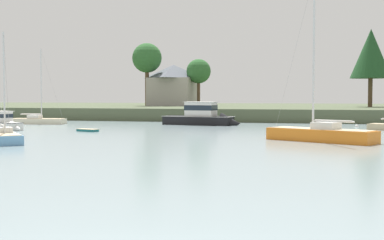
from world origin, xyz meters
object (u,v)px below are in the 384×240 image
(dinghy_teal, at_px, (88,130))
(cruiser_black, at_px, (205,119))
(sailboat_cream, at_px, (37,122))
(mooring_buoy_white, at_px, (357,126))
(sailboat_orange, at_px, (321,138))
(sailboat_skyblue, at_px, (4,140))
(cruiser_white, at_px, (4,125))

(dinghy_teal, distance_m, cruiser_black, 18.52)
(sailboat_cream, height_order, mooring_buoy_white, sailboat_cream)
(dinghy_teal, relative_size, sailboat_cream, 0.25)
(sailboat_orange, distance_m, cruiser_black, 27.26)
(sailboat_skyblue, bearing_deg, cruiser_white, 122.81)
(sailboat_skyblue, relative_size, mooring_buoy_white, 19.03)
(mooring_buoy_white, bearing_deg, sailboat_orange, -100.98)
(sailboat_orange, xyz_separation_m, dinghy_teal, (-24.70, 7.07, -0.20))
(sailboat_skyblue, distance_m, dinghy_teal, 14.23)
(sailboat_skyblue, bearing_deg, mooring_buoy_white, 44.41)
(sailboat_orange, height_order, cruiser_white, sailboat_orange)
(sailboat_cream, relative_size, cruiser_black, 0.99)
(sailboat_cream, bearing_deg, mooring_buoy_white, 3.76)
(sailboat_skyblue, xyz_separation_m, mooring_buoy_white, (30.08, 29.47, -0.14))
(cruiser_black, height_order, cruiser_white, cruiser_black)
(sailboat_skyblue, distance_m, sailboat_cream, 29.32)
(dinghy_teal, xyz_separation_m, sailboat_cream, (-13.17, 12.51, 0.13))
(cruiser_black, distance_m, mooring_buoy_white, 19.30)
(sailboat_orange, distance_m, sailboat_cream, 42.63)
(dinghy_teal, xyz_separation_m, mooring_buoy_white, (29.04, 15.28, -0.02))
(sailboat_skyblue, height_order, sailboat_cream, sailboat_cream)
(sailboat_cream, height_order, cruiser_white, sailboat_cream)
(sailboat_orange, distance_m, dinghy_teal, 25.69)
(cruiser_black, bearing_deg, sailboat_orange, -56.75)
(sailboat_cream, relative_size, cruiser_white, 1.61)
(sailboat_skyblue, bearing_deg, sailboat_cream, 114.42)
(dinghy_teal, relative_size, cruiser_white, 0.41)
(sailboat_skyblue, bearing_deg, cruiser_black, 70.15)
(mooring_buoy_white, bearing_deg, sailboat_skyblue, -135.59)
(sailboat_orange, distance_m, sailboat_skyblue, 26.72)
(sailboat_cream, distance_m, cruiser_black, 23.15)
(sailboat_orange, height_order, dinghy_teal, sailboat_orange)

